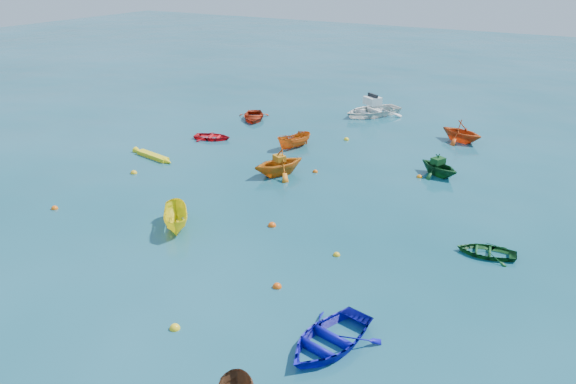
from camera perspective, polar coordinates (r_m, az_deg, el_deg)
The scene contains 23 objects.
ground at distance 25.33m, azimuth -5.72°, elevation -4.67°, with size 160.00×160.00×0.00m, color #0B4351.
dinghy_blue_se at distance 18.95m, azimuth 4.15°, elevation -15.28°, with size 2.56×3.58×0.74m, color #0E0DAA.
dinghy_orange_w at distance 32.35m, azimuth -0.95°, elevation 1.79°, with size 2.71×3.14×1.65m, color orange.
sampan_yellow_mid at distance 26.60m, azimuth -11.20°, elevation -3.59°, with size 1.10×2.93×1.13m, color yellow.
dinghy_green_e at distance 25.32m, azimuth 19.44°, elevation -5.99°, with size 1.73×2.42×0.50m, color #10471B.
dinghy_red_nw at distance 39.04m, azimuth -7.68°, elevation 5.36°, with size 1.81×2.53×0.52m, color red.
sampan_orange_n at distance 36.94m, azimuth 0.63°, elevation 4.54°, with size 1.02×2.71×1.05m, color orange.
dinghy_green_n at distance 33.38m, azimuth 14.99°, elevation 1.66°, with size 2.20×2.56×1.35m, color #10481E.
dinghy_red_far at distance 43.49m, azimuth -3.52°, elevation 7.36°, with size 2.36×3.29×0.68m, color #AA270E.
dinghy_orange_far at distance 39.94m, azimuth 17.11°, elevation 4.94°, with size 2.56×2.97×1.56m, color #CF4813.
kayak_yellow at distance 36.04m, azimuth -13.55°, elevation 3.40°, with size 0.49×3.39×0.33m, color yellow, non-canonical shape.
motorboat_white at distance 45.11m, azimuth 8.50°, elevation 7.73°, with size 3.46×4.83×1.60m, color white.
tarp_orange_a at distance 32.02m, azimuth -0.88°, elevation 3.46°, with size 0.69×0.52×0.33m, color #C57414.
tarp_green_b at distance 33.16m, azimuth 15.01°, elevation 3.08°, with size 0.72×0.55×0.35m, color #0F3F17.
buoy_or_a at distance 30.32m, azimuth -22.62°, elevation -1.60°, with size 0.34×0.34×0.34m, color orange.
buoy_ye_a at distance 19.97m, azimuth -11.42°, elevation -13.46°, with size 0.37×0.37×0.37m, color yellow.
buoy_or_b at distance 21.72m, azimuth -1.12°, elevation -9.64°, with size 0.36×0.36×0.36m, color #EE530C.
buoy_ye_b at distance 33.72m, azimuth -15.40°, elevation 1.84°, with size 0.38×0.38×0.38m, color yellow.
buoy_or_c at distance 26.28m, azimuth -1.64°, elevation -3.47°, with size 0.39×0.39×0.39m, color #F4560D.
buoy_ye_c at distance 23.90m, azimuth 4.96°, elevation -6.43°, with size 0.31×0.31×0.31m, color yellow.
buoy_or_d at distance 32.80m, azimuth 13.19°, elevation 1.46°, with size 0.33×0.33×0.33m, color orange.
buoy_ye_d at distance 38.70m, azimuth 5.95°, elevation 5.28°, with size 0.37×0.37×0.37m, color yellow.
buoy_or_e at distance 32.73m, azimuth 2.78°, elevation 2.03°, with size 0.32×0.32×0.32m, color #E45D0C.
Camera 1 is at (13.41, -18.00, 11.74)m, focal length 35.00 mm.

